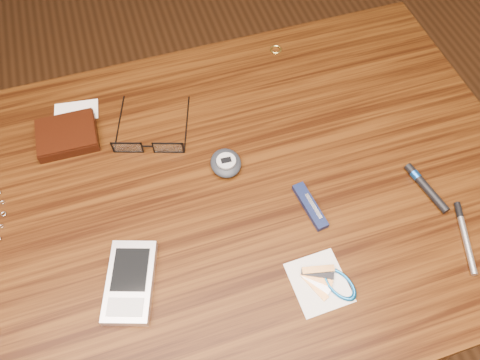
% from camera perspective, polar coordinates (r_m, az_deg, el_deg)
% --- Properties ---
extents(ground, '(3.80, 3.80, 0.00)m').
position_cam_1_polar(ground, '(1.49, -0.21, -15.80)').
color(ground, '#472814').
rests_on(ground, ground).
extents(desk, '(1.00, 0.70, 0.75)m').
position_cam_1_polar(desk, '(0.88, -0.34, -4.28)').
color(desk, '#391D09').
rests_on(desk, ground).
extents(wallet_and_card, '(0.12, 0.14, 0.02)m').
position_cam_1_polar(wallet_and_card, '(0.90, -20.31, 5.22)').
color(wallet_and_card, black).
rests_on(wallet_and_card, desk).
extents(eyeglasses, '(0.16, 0.16, 0.03)m').
position_cam_1_polar(eyeglasses, '(0.84, -11.09, 4.27)').
color(eyeglasses, black).
rests_on(eyeglasses, desk).
extents(gold_ring, '(0.03, 0.03, 0.00)m').
position_cam_1_polar(gold_ring, '(1.01, 4.39, 15.58)').
color(gold_ring, '#EDDB6A').
rests_on(gold_ring, desk).
extents(pda_phone, '(0.10, 0.14, 0.02)m').
position_cam_1_polar(pda_phone, '(0.73, -13.26, -11.96)').
color(pda_phone, silver).
rests_on(pda_phone, desk).
extents(pedometer, '(0.06, 0.06, 0.03)m').
position_cam_1_polar(pedometer, '(0.81, -1.74, 2.10)').
color(pedometer, '#1F232A').
rests_on(pedometer, desk).
extents(notepad_keys, '(0.10, 0.09, 0.01)m').
position_cam_1_polar(notepad_keys, '(0.73, 10.80, -12.17)').
color(notepad_keys, silver).
rests_on(notepad_keys, desk).
extents(pocket_knife, '(0.03, 0.09, 0.01)m').
position_cam_1_polar(pocket_knife, '(0.78, 8.55, -3.16)').
color(pocket_knife, '#0E1A34').
rests_on(pocket_knife, desk).
extents(silver_pen, '(0.05, 0.12, 0.01)m').
position_cam_1_polar(silver_pen, '(0.83, 25.64, -5.71)').
color(silver_pen, '#B2B1B6').
rests_on(silver_pen, desk).
extents(black_blue_pen, '(0.03, 0.10, 0.01)m').
position_cam_1_polar(black_blue_pen, '(0.85, 21.62, -0.70)').
color(black_blue_pen, black).
rests_on(black_blue_pen, desk).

